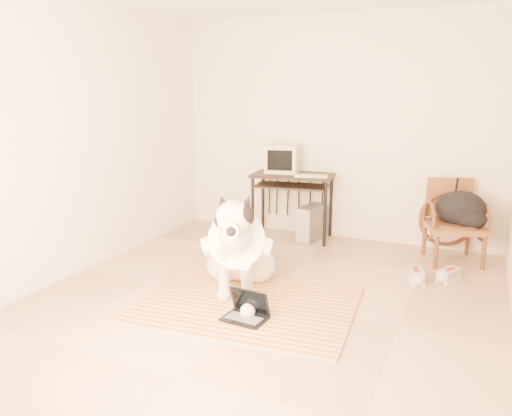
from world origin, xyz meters
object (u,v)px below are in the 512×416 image
Objects in this scene: crt_monitor at (283,158)px; backpack at (462,210)px; pc_tower at (311,223)px; rattan_chair at (453,221)px; laptop at (247,311)px; dog at (239,249)px; computer_desk at (292,183)px.

backpack is (2.11, -0.22, -0.41)m from crt_monitor.
rattan_chair is at bearing -4.22° from pc_tower.
backpack is (1.49, 2.20, 0.50)m from laptop.
crt_monitor is 0.50× the size of rattan_chair.
dog is 2.56× the size of pc_tower.
rattan_chair reaches higher than laptop.
dog is 2.82× the size of crt_monitor.
computer_desk is at bearing -171.01° from pc_tower.
computer_desk is (-0.47, 2.34, 0.62)m from laptop.
computer_desk is 1.89m from rattan_chair.
computer_desk reaches higher than backpack.
dog is 0.73m from laptop.
computer_desk is 1.97m from backpack.
laptop is at bearing -78.66° from computer_desk.
rattan_chair is (1.63, -0.12, 0.23)m from pc_tower.
laptop is at bearing -124.14° from backpack.
backpack is (1.71, -0.18, 0.36)m from pc_tower.
backpack is at bearing 41.88° from dog.
rattan_chair is (1.74, 1.70, 0.04)m from dog.
pc_tower is at bearing 86.40° from dog.
computer_desk is 0.34m from crt_monitor.
computer_desk is at bearing 94.21° from dog.
rattan_chair is at bearing -4.45° from crt_monitor.
crt_monitor is 0.87m from pc_tower.
rattan_chair reaches higher than computer_desk.
crt_monitor is (-0.16, 0.08, 0.29)m from computer_desk.
dog is at bearing -138.12° from backpack.
rattan_chair is at bearing -2.49° from computer_desk.
crt_monitor is at bearing 98.81° from dog.
crt_monitor reaches higher than pc_tower.
laptop is at bearing -75.48° from crt_monitor.
crt_monitor reaches higher than laptop.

